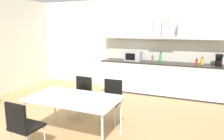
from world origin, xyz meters
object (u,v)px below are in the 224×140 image
at_px(coffee_maker, 219,60).
at_px(chair_far_left, 82,93).
at_px(bottle_yellow, 202,61).
at_px(chair_near_left, 22,124).
at_px(bottle_green, 160,58).
at_px(bottle_red, 197,62).
at_px(dining_table, 74,100).
at_px(chair_far_right, 111,97).
at_px(pendant_lamp, 72,44).
at_px(microwave, 133,56).
at_px(bottle_brown, 153,59).

xyz_separation_m(coffee_maker, chair_far_left, (-2.73, -2.32, -0.55)).
xyz_separation_m(bottle_yellow, chair_near_left, (-2.34, -4.00, -0.49)).
height_order(bottle_green, bottle_red, bottle_green).
bearing_deg(coffee_maker, dining_table, -127.04).
bearing_deg(chair_near_left, bottle_green, 72.66).
xyz_separation_m(chair_far_left, chair_far_right, (0.70, 0.00, 0.00)).
bearing_deg(dining_table, pendant_lamp, 0.00).
relative_size(coffee_maker, pendant_lamp, 0.94).
relative_size(microwave, coffee_maker, 1.60).
relative_size(bottle_red, bottle_yellow, 0.89).
bearing_deg(bottle_yellow, chair_far_right, -124.86).
bearing_deg(pendant_lamp, chair_far_left, 112.73).
bearing_deg(chair_far_left, bottle_green, 61.95).
distance_m(bottle_yellow, chair_far_right, 2.89).
bearing_deg(bottle_red, chair_far_left, -134.22).
bearing_deg(pendant_lamp, chair_near_left, -113.30).
relative_size(chair_near_left, chair_far_right, 1.00).
height_order(coffee_maker, chair_far_right, coffee_maker).
distance_m(coffee_maker, bottle_yellow, 0.41).
bearing_deg(bottle_green, chair_far_left, -118.05).
height_order(microwave, chair_far_left, microwave).
xyz_separation_m(coffee_maker, bottle_brown, (-1.72, -0.03, -0.07)).
relative_size(bottle_yellow, chair_far_left, 0.24).
height_order(microwave, bottle_yellow, microwave).
bearing_deg(dining_table, microwave, 88.57).
relative_size(coffee_maker, bottle_red, 1.62).
height_order(bottle_yellow, chair_far_left, bottle_yellow).
distance_m(bottle_green, chair_far_left, 2.67).
xyz_separation_m(chair_far_right, pendant_lamp, (-0.35, -0.83, 1.10)).
bearing_deg(bottle_green, microwave, -179.07).
xyz_separation_m(microwave, chair_far_right, (0.27, -2.29, -0.55)).
xyz_separation_m(dining_table, chair_far_right, (0.35, 0.83, -0.15)).
bearing_deg(coffee_maker, bottle_red, -173.04).
bearing_deg(bottle_red, coffee_maker, 6.96).
bearing_deg(bottle_brown, bottle_yellow, 2.01).
distance_m(dining_table, chair_near_left, 0.92).
bearing_deg(chair_far_right, chair_far_left, -179.99).
distance_m(bottle_brown, pendant_lamp, 3.25).
bearing_deg(coffee_maker, bottle_yellow, 177.76).
xyz_separation_m(bottle_brown, chair_far_left, (-1.01, -2.29, -0.49)).
bearing_deg(bottle_yellow, bottle_brown, -177.99).
distance_m(microwave, bottle_red, 1.77).
bearing_deg(chair_near_left, pendant_lamp, 66.70).
height_order(bottle_green, pendant_lamp, pendant_lamp).
bearing_deg(bottle_green, chair_far_right, -102.94).
bearing_deg(chair_far_right, microwave, 96.78).
distance_m(bottle_brown, dining_table, 3.21).
bearing_deg(chair_far_right, dining_table, -112.89).
distance_m(bottle_red, chair_far_left, 3.19).
relative_size(microwave, bottle_green, 1.56).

